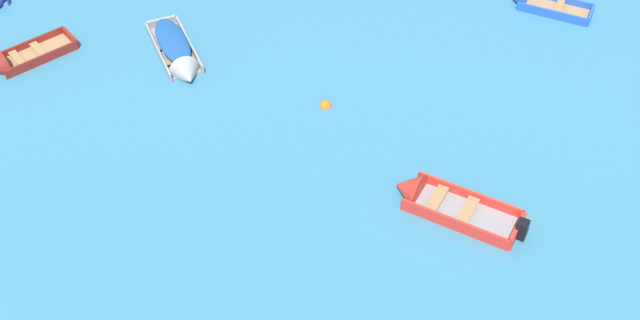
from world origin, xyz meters
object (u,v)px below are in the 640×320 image
(mooring_buoy_between_boats_left, at_px, (325,106))
(rowboat_blue_foreground_center, at_px, (534,2))
(rowboat_maroon_back_row_left, at_px, (13,62))
(rowboat_red_near_left, at_px, (434,199))
(rowboat_grey_outer_left, at_px, (178,55))

(mooring_buoy_between_boats_left, bearing_deg, rowboat_blue_foreground_center, 22.42)
(rowboat_blue_foreground_center, distance_m, rowboat_maroon_back_row_left, 20.20)
(rowboat_maroon_back_row_left, relative_size, mooring_buoy_between_boats_left, 8.30)
(rowboat_red_near_left, bearing_deg, rowboat_grey_outer_left, 127.53)
(rowboat_red_near_left, distance_m, rowboat_grey_outer_left, 11.25)
(rowboat_grey_outer_left, bearing_deg, mooring_buoy_between_boats_left, -38.00)
(rowboat_red_near_left, xyz_separation_m, rowboat_grey_outer_left, (-6.85, 8.92, 0.10))
(rowboat_maroon_back_row_left, xyz_separation_m, rowboat_grey_outer_left, (5.93, -1.18, 0.14))
(mooring_buoy_between_boats_left, bearing_deg, rowboat_maroon_back_row_left, 155.47)
(rowboat_red_near_left, relative_size, rowboat_grey_outer_left, 0.93)
(rowboat_maroon_back_row_left, bearing_deg, rowboat_blue_foreground_center, -2.56)
(rowboat_red_near_left, xyz_separation_m, rowboat_maroon_back_row_left, (-12.78, 10.10, -0.04))
(rowboat_blue_foreground_center, height_order, rowboat_grey_outer_left, rowboat_grey_outer_left)
(rowboat_blue_foreground_center, bearing_deg, mooring_buoy_between_boats_left, -157.58)
(rowboat_maroon_back_row_left, distance_m, mooring_buoy_between_boats_left, 11.67)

